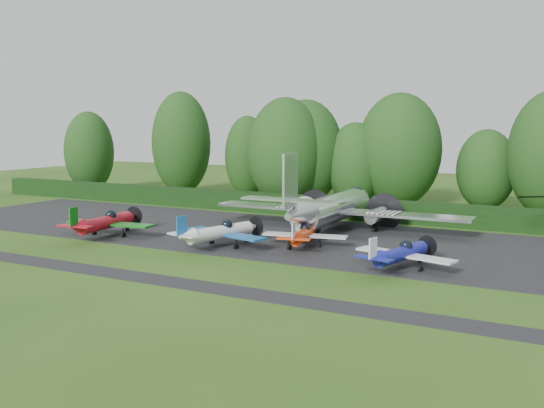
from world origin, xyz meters
The scene contains 17 objects.
ground centered at (0.00, 0.00, 0.00)m, with size 160.00×160.00×0.00m, color #274814.
apron centered at (0.00, 10.00, 0.00)m, with size 70.00×18.00×0.01m, color black.
taxiway_verge centered at (0.00, -6.00, 0.00)m, with size 70.00×2.00×0.00m, color black.
hedgerow centered at (0.00, 21.00, 0.00)m, with size 90.00×1.60×2.00m, color black.
transport_plane centered at (2.54, 13.49, 2.03)m, with size 22.66×17.38×7.26m.
light_plane_red centered at (-12.60, 2.81, 1.23)m, with size 7.71×8.11×2.96m.
light_plane_white centered at (-2.22, 3.62, 1.18)m, with size 7.35×7.73×2.82m.
light_plane_orange centered at (3.21, 6.45, 1.01)m, with size 6.30×6.62×2.42m.
light_plane_blue centered at (11.48, 3.06, 1.06)m, with size 6.62×6.96×2.54m.
tree_1 centered at (11.90, 33.67, 4.26)m, with size 6.17×6.17×8.55m.
tree_2 centered at (-25.40, 30.62, 6.59)m, with size 7.59×7.59×13.21m.
tree_3 centered at (-16.31, 31.98, 5.03)m, with size 5.63×5.63×10.10m.
tree_4 centered at (-1.37, 29.90, 4.63)m, with size 6.19×6.19×9.29m.
tree_5 centered at (-37.87, 26.97, 5.35)m, with size 6.51×6.51×10.73m.
tree_6 centered at (3.01, 31.76, 6.23)m, with size 9.13×9.13×12.47m.
tree_8 centered at (-8.20, 26.32, 5.99)m, with size 8.37×8.37×11.99m.
tree_11 centered at (-6.87, 28.80, 5.90)m, with size 8.42×8.42×11.82m.
Camera 1 is at (21.57, -33.49, 9.10)m, focal length 40.00 mm.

